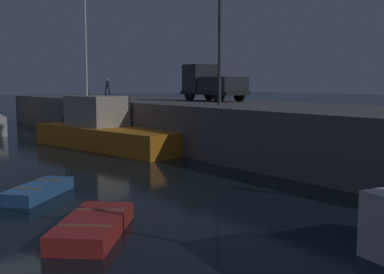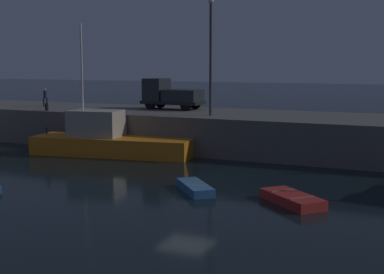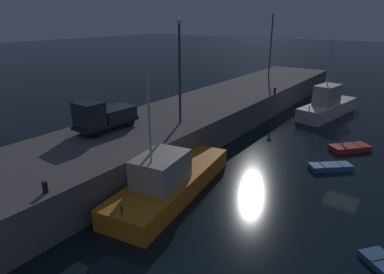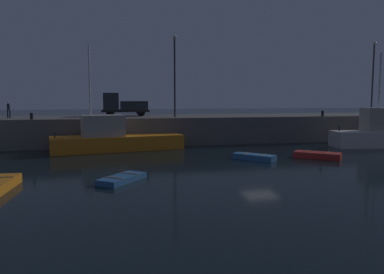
{
  "view_description": "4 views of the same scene",
  "coord_description": "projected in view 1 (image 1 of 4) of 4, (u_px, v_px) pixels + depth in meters",
  "views": [
    {
      "loc": [
        16.62,
        -4.54,
        3.98
      ],
      "look_at": [
        -3.87,
        10.8,
        1.15
      ],
      "focal_mm": 45.01,
      "sensor_mm": 36.0,
      "label": 1
    },
    {
      "loc": [
        11.28,
        -23.91,
        6.57
      ],
      "look_at": [
        -4.42,
        10.3,
        1.49
      ],
      "focal_mm": 50.88,
      "sensor_mm": 36.0,
      "label": 2
    },
    {
      "loc": [
        -25.94,
        -3.83,
        11.39
      ],
      "look_at": [
        -3.57,
        12.06,
        1.48
      ],
      "focal_mm": 31.27,
      "sensor_mm": 36.0,
      "label": 3
    },
    {
      "loc": [
        -10.82,
        -24.78,
        4.59
      ],
      "look_at": [
        -3.2,
        8.85,
        1.06
      ],
      "focal_mm": 34.05,
      "sensor_mm": 36.0,
      "label": 4
    }
  ],
  "objects": [
    {
      "name": "dockworker",
      "position": [
        108.0,
        87.0,
        40.82
      ],
      "size": [
        0.4,
        0.4,
        1.61
      ],
      "color": "black",
      "rests_on": "pier_quay"
    },
    {
      "name": "fishing_boat_blue",
      "position": [
        106.0,
        131.0,
        29.96
      ],
      "size": [
        12.13,
        5.27,
        9.44
      ],
      "color": "orange",
      "rests_on": "ground"
    },
    {
      "name": "rowboat_blue_far",
      "position": [
        93.0,
        226.0,
        12.7
      ],
      "size": [
        3.6,
        3.4,
        0.51
      ],
      "color": "#B22823",
      "rests_on": "ground"
    },
    {
      "name": "utility_truck",
      "position": [
        212.0,
        83.0,
        33.23
      ],
      "size": [
        5.24,
        2.23,
        2.55
      ],
      "color": "black",
      "rests_on": "pier_quay"
    },
    {
      "name": "ground_plane",
      "position": [
        6.0,
        201.0,
        16.36
      ],
      "size": [
        320.0,
        320.0,
        0.0
      ],
      "primitive_type": "plane",
      "color": "black"
    },
    {
      "name": "lamp_post_west",
      "position": [
        220.0,
        16.0,
        26.48
      ],
      "size": [
        0.44,
        0.44,
        8.49
      ],
      "color": "#38383D",
      "rests_on": "pier_quay"
    },
    {
      "name": "rowboat_white_mid",
      "position": [
        39.0,
        191.0,
        17.06
      ],
      "size": [
        3.0,
        3.19,
        0.47
      ],
      "color": "#2D6099",
      "rests_on": "ground"
    },
    {
      "name": "pier_quay",
      "position": [
        302.0,
        133.0,
        25.2
      ],
      "size": [
        67.45,
        9.06,
        2.79
      ],
      "color": "#5B5956",
      "rests_on": "ground"
    },
    {
      "name": "bollard_central",
      "position": [
        87.0,
        95.0,
        36.91
      ],
      "size": [
        0.28,
        0.28,
        0.6
      ],
      "primitive_type": "cylinder",
      "color": "black",
      "rests_on": "pier_quay"
    }
  ]
}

